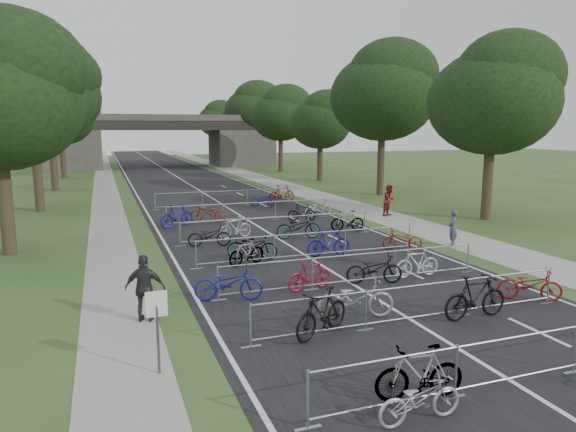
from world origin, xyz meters
name	(u,v)px	position (x,y,z in m)	size (l,w,h in m)	color
ground	(517,385)	(0.00, 0.00, 0.00)	(200.00, 200.00, 0.00)	#2F4E21
road	(176,176)	(0.00, 50.00, 0.01)	(11.00, 140.00, 0.01)	black
sidewalk_right	(246,174)	(8.00, 50.00, 0.01)	(3.00, 140.00, 0.01)	gray
sidewalk_left	(104,178)	(-7.50, 50.00, 0.01)	(2.00, 140.00, 0.01)	gray
lane_markings	(176,176)	(0.00, 50.00, 0.00)	(0.12, 140.00, 0.00)	silver
overpass_bridge	(160,141)	(0.00, 65.00, 3.53)	(31.00, 8.00, 7.05)	#433F3B
park_sign	(157,317)	(-6.80, 3.00, 1.27)	(0.45, 0.06, 1.83)	#4C4C51
tree_right_0	(496,97)	(13.11, 15.93, 6.92)	(7.17, 7.17, 10.93)	#33261C
tree_left_1	(33,93)	(-11.39, 27.93, 7.30)	(7.56, 7.56, 11.53)	#33261C
tree_right_1	(385,93)	(13.11, 27.93, 7.90)	(8.18, 8.18, 12.47)	#33261C
tree_left_2	(49,93)	(-11.39, 39.93, 8.12)	(8.40, 8.40, 12.81)	#33261C
tree_right_2	(322,121)	(13.11, 39.93, 5.95)	(6.16, 6.16, 9.39)	#33261C
tree_left_3	(61,116)	(-11.39, 51.93, 6.49)	(6.72, 6.72, 10.25)	#33261C
tree_right_3	(282,114)	(13.11, 51.93, 6.92)	(7.17, 7.17, 10.93)	#33261C
tree_left_4	(67,112)	(-11.39, 63.93, 7.30)	(7.56, 7.56, 11.53)	#33261C
tree_right_4	(254,109)	(13.11, 63.93, 7.90)	(8.18, 8.18, 12.47)	#33261C
tree_left_5	(71,109)	(-11.39, 75.93, 8.12)	(8.40, 8.40, 12.81)	#33261C
tree_right_5	(233,124)	(13.11, 75.93, 5.95)	(6.16, 6.16, 9.39)	#33261C
tree_left_6	(76,121)	(-11.39, 87.93, 6.49)	(6.72, 6.72, 10.25)	#33261C
tree_right_6	(218,119)	(13.11, 87.93, 6.92)	(7.17, 7.17, 10.93)	#33261C
barrier_row_0	(519,360)	(0.00, 0.00, 0.55)	(9.70, 0.08, 1.10)	#9B9EA3
barrier_row_1	(416,304)	(0.00, 3.60, 0.55)	(9.70, 0.08, 1.10)	#9B9EA3
barrier_row_2	(354,269)	(0.00, 7.20, 0.55)	(9.70, 0.08, 1.10)	#9B9EA3
barrier_row_3	(311,245)	(0.00, 11.00, 0.55)	(9.70, 0.08, 1.10)	#9B9EA3
barrier_row_4	(278,228)	(0.00, 15.00, 0.55)	(9.70, 0.08, 1.10)	#9B9EA3
barrier_row_5	(250,212)	(0.00, 20.00, 0.55)	(9.70, 0.08, 1.10)	#9B9EA3
barrier_row_6	(225,198)	(0.00, 26.00, 0.55)	(9.70, 0.08, 1.10)	#9B9EA3
bike_0	(420,399)	(-2.66, -0.47, 0.44)	(0.59, 1.68, 0.88)	#A5A5AD
bike_1	(419,373)	(-2.22, 0.20, 0.54)	(0.51, 1.81, 1.09)	#9B9EA3
bike_4	(322,313)	(-2.73, 3.67, 0.60)	(0.57, 2.01, 1.21)	black
bike_5	(356,299)	(-1.36, 4.49, 0.56)	(0.74, 2.13, 1.12)	#929399
bike_6	(476,297)	(1.70, 3.32, 0.61)	(0.58, 2.04, 1.22)	black
bike_7	(530,285)	(4.30, 4.01, 0.49)	(0.64, 1.85, 0.97)	maroon
bike_8	(228,283)	(-4.30, 7.11, 0.54)	(0.72, 2.07, 1.09)	navy
bike_9	(310,275)	(-1.59, 7.23, 0.49)	(0.47, 1.65, 0.99)	maroon
bike_10	(374,269)	(0.71, 7.13, 0.50)	(0.67, 1.91, 1.00)	black
bike_11	(417,263)	(2.51, 7.28, 0.52)	(0.49, 1.73, 1.04)	silver
bike_12	(247,253)	(-2.68, 10.90, 0.50)	(0.47, 1.65, 0.99)	#9B9EA3
bike_13	(252,247)	(-2.24, 11.69, 0.53)	(0.70, 2.00, 1.05)	#9B9EA3
bike_14	(329,243)	(0.84, 11.10, 0.57)	(0.53, 1.89, 1.13)	navy
bike_15	(402,240)	(4.30, 11.06, 0.45)	(0.60, 1.71, 0.90)	maroon
bike_16	(209,236)	(-3.39, 14.52, 0.50)	(0.66, 1.89, 0.99)	black
bike_17	(235,228)	(-1.90, 15.76, 0.53)	(0.50, 1.77, 1.06)	#A5A5AC
bike_18	(298,227)	(0.91, 14.73, 0.55)	(0.73, 2.10, 1.10)	#9B9EA3
bike_19	(347,221)	(3.92, 15.58, 0.52)	(0.49, 1.74, 1.05)	#9B9EA3
bike_20	(177,216)	(-4.11, 19.64, 0.62)	(0.58, 2.05, 1.23)	navy
bike_21	(208,213)	(-2.27, 20.36, 0.55)	(0.73, 2.09, 1.10)	maroon
bike_22	(302,213)	(2.81, 19.09, 0.48)	(0.46, 1.61, 0.97)	black
bike_23	(318,208)	(4.30, 20.26, 0.50)	(0.66, 1.90, 1.00)	#A7A8AF
bike_26	(263,200)	(2.40, 25.12, 0.45)	(0.60, 1.73, 0.91)	navy
bike_27	(282,194)	(4.28, 26.68, 0.61)	(0.58, 2.04, 1.23)	maroon
pedestrian_a	(453,228)	(6.80, 10.95, 0.81)	(0.59, 0.39, 1.62)	#393C56
pedestrian_b	(389,201)	(8.36, 18.89, 0.93)	(0.91, 0.71, 1.87)	maroon
pedestrian_c	(145,289)	(-6.80, 6.23, 0.92)	(1.08, 0.45, 1.84)	#29292B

